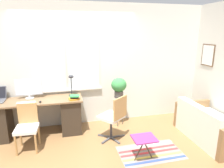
% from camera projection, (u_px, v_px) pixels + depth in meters
% --- Properties ---
extents(ground_plane, '(14.00, 14.00, 0.00)m').
position_uv_depth(ground_plane, '(82.00, 136.00, 4.11)').
color(ground_plane, olive).
extents(wall_back_with_window, '(9.00, 0.12, 2.70)m').
position_uv_depth(wall_back_with_window, '(76.00, 66.00, 4.40)').
color(wall_back_with_window, silver).
rests_on(wall_back_with_window, ground_plane).
extents(wall_right_with_picture, '(0.08, 9.00, 2.70)m').
position_uv_depth(wall_right_with_picture, '(215.00, 66.00, 4.46)').
color(wall_right_with_picture, silver).
rests_on(wall_right_with_picture, ground_plane).
extents(desk, '(1.87, 0.60, 0.76)m').
position_uv_depth(desk, '(36.00, 116.00, 4.08)').
color(desk, brown).
rests_on(desk, ground_plane).
extents(monitor, '(0.53, 0.17, 0.41)m').
position_uv_depth(monitor, '(29.00, 88.00, 4.05)').
color(monitor, silver).
rests_on(monitor, desk).
extents(keyboard, '(0.34, 0.11, 0.02)m').
position_uv_depth(keyboard, '(26.00, 103.00, 3.81)').
color(keyboard, silver).
rests_on(keyboard, desk).
extents(mouse, '(0.04, 0.07, 0.04)m').
position_uv_depth(mouse, '(40.00, 102.00, 3.85)').
color(mouse, black).
rests_on(mouse, desk).
extents(desk_lamp, '(0.13, 0.13, 0.45)m').
position_uv_depth(desk_lamp, '(71.00, 81.00, 4.20)').
color(desk_lamp, '#2D2D33').
rests_on(desk_lamp, desk).
extents(book_stack, '(0.23, 0.18, 0.09)m').
position_uv_depth(book_stack, '(74.00, 97.00, 4.01)').
color(book_stack, orange).
rests_on(book_stack, desk).
extents(desk_chair_wooden, '(0.40, 0.41, 0.82)m').
position_uv_depth(desk_chair_wooden, '(27.00, 126.00, 3.60)').
color(desk_chair_wooden, '#B2844C').
rests_on(desk_chair_wooden, ground_plane).
extents(office_chair_swivel, '(0.59, 0.59, 0.91)m').
position_uv_depth(office_chair_swivel, '(114.00, 116.00, 3.88)').
color(office_chair_swivel, '#47474C').
rests_on(office_chair_swivel, ground_plane).
extents(couch_loveseat, '(0.83, 1.42, 0.72)m').
position_uv_depth(couch_loveseat, '(210.00, 127.00, 3.95)').
color(couch_loveseat, white).
rests_on(couch_loveseat, ground_plane).
extents(plant_stand, '(0.21, 0.21, 0.69)m').
position_uv_depth(plant_stand, '(119.00, 101.00, 4.48)').
color(plant_stand, '#333338').
rests_on(plant_stand, ground_plane).
extents(potted_plant, '(0.34, 0.34, 0.42)m').
position_uv_depth(potted_plant, '(119.00, 86.00, 4.39)').
color(potted_plant, '#514C47').
rests_on(potted_plant, plant_stand).
extents(floor_rug_striped, '(1.12, 0.66, 0.01)m').
position_uv_depth(floor_rug_striped, '(150.00, 152.00, 3.55)').
color(floor_rug_striped, gray).
rests_on(floor_rug_striped, ground_plane).
extents(folding_stool, '(0.38, 0.33, 0.41)m').
position_uv_depth(folding_stool, '(144.00, 140.00, 3.28)').
color(folding_stool, '#93337A').
rests_on(folding_stool, ground_plane).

